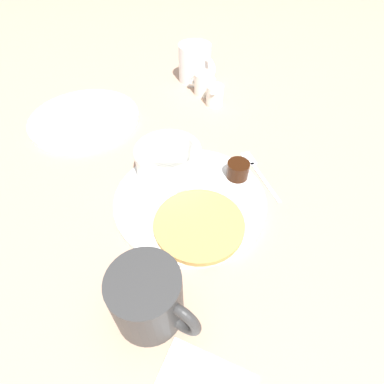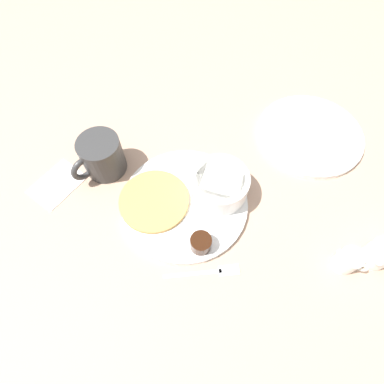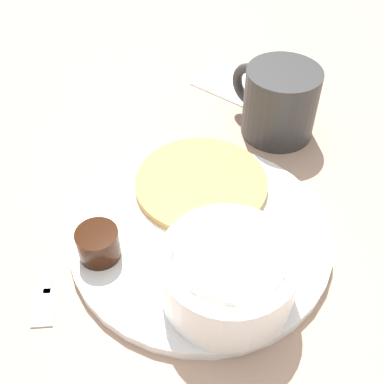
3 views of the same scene
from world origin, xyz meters
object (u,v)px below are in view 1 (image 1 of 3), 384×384
creamer_pitcher_near (215,95)px  fork (256,169)px  plate (190,199)px  bowl (168,160)px  creamer_pitcher_far (204,83)px  coffee_mug (148,298)px  second_mug (195,63)px

creamer_pitcher_near → fork: (0.17, -0.19, -0.02)m
plate → fork: (0.08, 0.13, -0.00)m
bowl → creamer_pitcher_far: bearing=103.6°
coffee_mug → creamer_pitcher_near: size_ratio=1.96×
creamer_pitcher_near → second_mug: 0.14m
bowl → creamer_pitcher_far: (-0.08, 0.32, -0.01)m
coffee_mug → creamer_pitcher_far: size_ratio=1.66×
creamer_pitcher_far → fork: creamer_pitcher_far is taller
fork → second_mug: bearing=134.4°
coffee_mug → creamer_pitcher_far: 0.59m
plate → creamer_pitcher_near: creamer_pitcher_near is taller
coffee_mug → second_mug: 0.65m
coffee_mug → plate: bearing=102.4°
bowl → coffee_mug: bearing=-65.5°
coffee_mug → bowl: bearing=114.5°
plate → bowl: bearing=148.1°
fork → creamer_pitcher_far: bearing=134.6°
coffee_mug → second_mug: size_ratio=1.05×
creamer_pitcher_near → creamer_pitcher_far: (-0.05, 0.04, 0.00)m
coffee_mug → creamer_pitcher_far: (-0.19, 0.55, -0.02)m
plate → coffee_mug: size_ratio=2.17×
second_mug → creamer_pitcher_near: bearing=-42.9°
bowl → coffee_mug: 0.26m
creamer_pitcher_far → fork: (0.22, -0.22, -0.03)m
coffee_mug → creamer_pitcher_near: coffee_mug is taller
coffee_mug → creamer_pitcher_far: bearing=108.5°
second_mug → coffee_mug: bearing=-68.8°
creamer_pitcher_near → creamer_pitcher_far: 0.06m
plate → creamer_pitcher_far: size_ratio=3.60×
fork → coffee_mug: bearing=-96.2°
fork → second_mug: second_mug is taller
creamer_pitcher_near → second_mug: second_mug is taller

